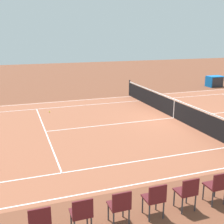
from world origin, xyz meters
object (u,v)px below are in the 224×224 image
object	(u,v)px
spectator_chair_2	(217,185)
spectator_chair_3	(187,191)
spectator_chair_5	(120,205)
spectator_chair_7	(40,221)
equipment_cart_tarped	(214,81)
spectator_chair_6	(82,213)
tennis_net	(174,108)
tennis_ball	(50,112)
spectator_chair_4	(155,198)

from	to	relation	value
spectator_chair_2	spectator_chair_3	size ratio (longest dim) A/B	1.00
spectator_chair_5	spectator_chair_7	world-z (taller)	same
spectator_chair_5	equipment_cart_tarped	bearing A→B (deg)	-134.18
equipment_cart_tarped	spectator_chair_7	bearing A→B (deg)	42.38
spectator_chair_3	spectator_chair_5	bearing A→B (deg)	0.00
equipment_cart_tarped	spectator_chair_6	bearing A→B (deg)	44.05
spectator_chair_7	equipment_cart_tarped	bearing A→B (deg)	-137.62
tennis_net	spectator_chair_3	xyz separation A→B (m)	(3.90, 7.04, 0.03)
spectator_chair_5	tennis_ball	bearing A→B (deg)	-88.94
spectator_chair_6	tennis_net	bearing A→B (deg)	-132.59
spectator_chair_3	spectator_chair_6	world-z (taller)	same
spectator_chair_2	spectator_chair_7	world-z (taller)	same
equipment_cart_tarped	spectator_chair_5	bearing A→B (deg)	45.82
tennis_net	tennis_ball	size ratio (longest dim) A/B	177.27
spectator_chair_7	spectator_chair_5	bearing A→B (deg)	180.00
tennis_net	spectator_chair_2	world-z (taller)	tennis_net
spectator_chair_5	equipment_cart_tarped	size ratio (longest dim) A/B	0.70
tennis_net	spectator_chair_3	distance (m)	8.05
tennis_ball	spectator_chair_7	size ratio (longest dim) A/B	0.08
spectator_chair_6	spectator_chair_5	bearing A→B (deg)	180.00
tennis_net	spectator_chair_5	bearing A→B (deg)	51.43
spectator_chair_4	equipment_cart_tarped	distance (m)	18.66
spectator_chair_6	equipment_cart_tarped	size ratio (longest dim) A/B	0.70
tennis_ball	equipment_cart_tarped	world-z (taller)	equipment_cart_tarped
spectator_chair_4	tennis_ball	bearing A→B (deg)	-84.14
tennis_ball	spectator_chair_6	xyz separation A→B (m)	(0.67, 10.19, 0.49)
tennis_net	spectator_chair_3	world-z (taller)	tennis_net
tennis_net	tennis_ball	bearing A→B (deg)	-28.54
tennis_net	spectator_chair_7	distance (m)	10.16
spectator_chair_3	spectator_chair_6	bearing A→B (deg)	0.00
spectator_chair_4	spectator_chair_6	world-z (taller)	same
spectator_chair_3	spectator_chair_7	world-z (taller)	same
spectator_chair_4	spectator_chair_7	world-z (taller)	same
tennis_ball	spectator_chair_7	bearing A→B (deg)	81.49
spectator_chair_5	spectator_chair_3	bearing A→B (deg)	180.00
spectator_chair_5	spectator_chair_6	xyz separation A→B (m)	(0.86, 0.00, 0.00)
spectator_chair_5	spectator_chair_6	bearing A→B (deg)	0.00
spectator_chair_2	spectator_chair_6	size ratio (longest dim) A/B	1.00
spectator_chair_3	spectator_chair_7	xyz separation A→B (m)	(3.43, 0.00, 0.00)
tennis_ball	spectator_chair_5	size ratio (longest dim) A/B	0.08
equipment_cart_tarped	tennis_net	bearing A→B (deg)	40.93
spectator_chair_6	equipment_cart_tarped	distance (m)	19.85
equipment_cart_tarped	spectator_chair_4	bearing A→B (deg)	47.71
spectator_chair_2	spectator_chair_3	xyz separation A→B (m)	(0.86, 0.00, 0.00)
tennis_ball	spectator_chair_6	distance (m)	10.23
spectator_chair_3	equipment_cart_tarped	size ratio (longest dim) A/B	0.70
spectator_chair_3	spectator_chair_5	distance (m)	1.71
spectator_chair_4	equipment_cart_tarped	size ratio (longest dim) A/B	0.70
tennis_net	spectator_chair_2	size ratio (longest dim) A/B	13.30
equipment_cart_tarped	spectator_chair_3	bearing A→B (deg)	49.72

